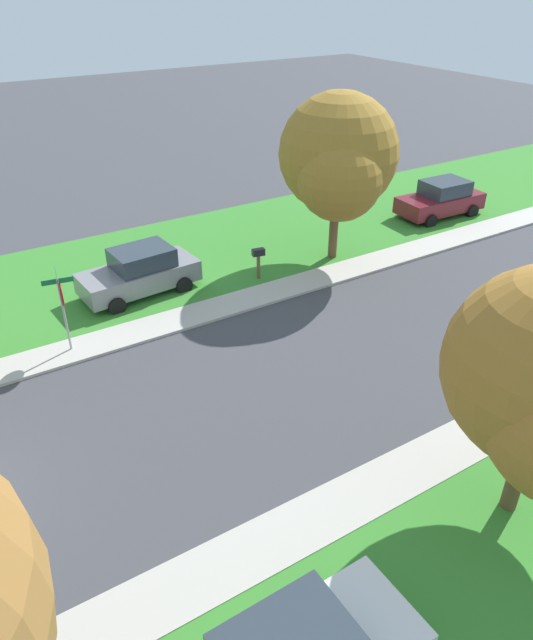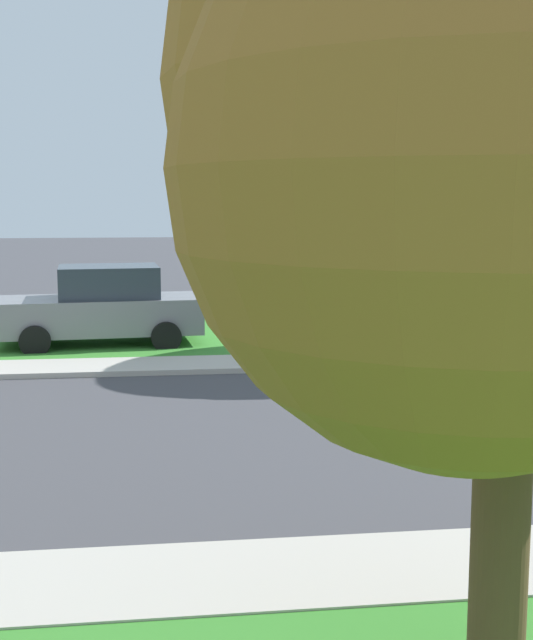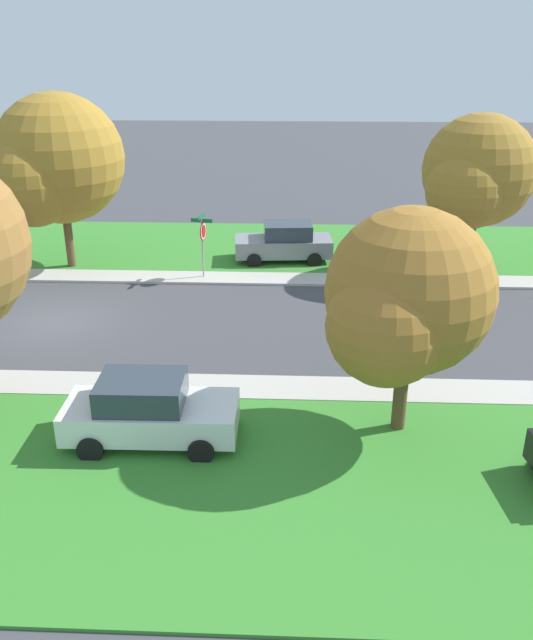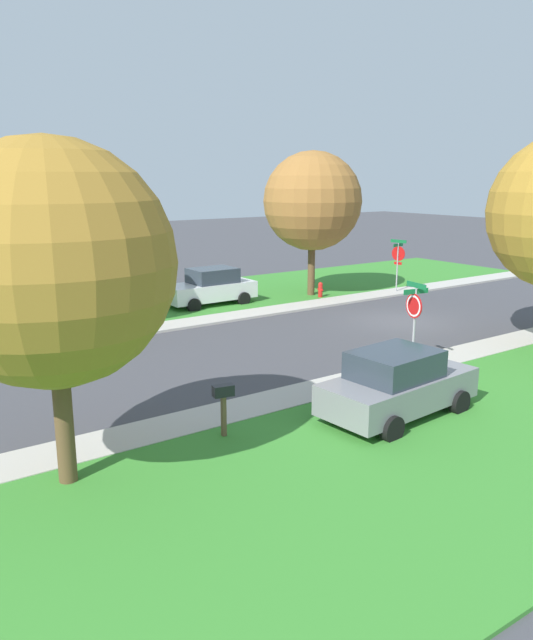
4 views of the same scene
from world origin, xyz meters
TOP-DOWN VIEW (x-y plane):
  - ground_plane at (0.00, 0.00)m, footprint 120.00×120.00m
  - sidewalk_east at (4.70, 12.00)m, footprint 1.40×56.00m
  - lawn_east at (9.40, 12.00)m, footprint 8.00×56.00m
  - sidewalk_west at (-4.70, 12.00)m, footprint 1.40×56.00m
  - lawn_west at (-9.40, 12.00)m, footprint 8.00×56.00m
  - stop_sign_near_corner at (4.72, -4.64)m, footprint 0.90×0.90m
  - stop_sign_far_corner at (-4.77, 4.72)m, footprint 0.91×0.91m
  - car_grey_across_road at (-7.27, 8.04)m, footprint 2.30×4.43m
  - car_white_kerbside_mid at (7.47, 4.95)m, footprint 2.08×4.32m
  - tree_corner_large at (6.83, -0.57)m, footprint 5.21×4.84m
  - tree_sidewalk_mid at (6.90, 11.10)m, footprint 4.39×4.08m
  - tree_sidewalk_far at (-5.74, 15.76)m, footprint 4.93×4.59m
  - fire_hydrant at (5.81, -0.38)m, footprint 0.38×0.22m
  - mailbox at (-5.91, 12.30)m, footprint 0.32×0.52m

SIDE VIEW (x-z plane):
  - ground_plane at x=0.00m, z-range 0.00..0.00m
  - lawn_east at x=9.40m, z-range 0.00..0.08m
  - lawn_west at x=-9.40m, z-range 0.00..0.08m
  - sidewalk_east at x=4.70m, z-range 0.00..0.10m
  - sidewalk_west at x=-4.70m, z-range 0.00..0.10m
  - fire_hydrant at x=5.81m, z-range 0.02..0.85m
  - car_grey_across_road at x=-7.27m, z-range -0.01..1.75m
  - car_white_kerbside_mid at x=7.47m, z-range -0.01..1.75m
  - mailbox at x=-5.91m, z-range 0.35..1.66m
  - stop_sign_near_corner at x=4.72m, z-range 0.49..3.26m
  - stop_sign_far_corner at x=-4.77m, z-range 0.50..3.27m
  - tree_sidewalk_mid at x=6.90m, z-range 0.77..6.65m
  - tree_sidewalk_far at x=-5.74m, z-range 0.89..7.58m
  - tree_corner_large at x=6.83m, z-range 1.00..8.18m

